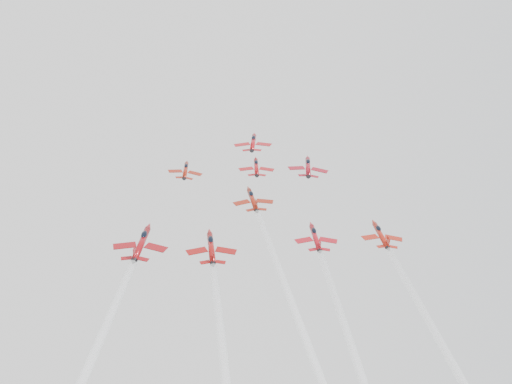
{
  "coord_description": "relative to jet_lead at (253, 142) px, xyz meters",
  "views": [
    {
      "loc": [
        -9.4,
        -124.39,
        137.21
      ],
      "look_at": [
        0.0,
        2.0,
        164.3
      ],
      "focal_mm": 40.0,
      "sensor_mm": 36.0,
      "label": 1
    }
  ],
  "objects": [
    {
      "name": "jet_center",
      "position": [
        -1.87,
        -60.98,
        -49.38
      ],
      "size": [
        9.13,
        78.19,
        63.52
      ],
      "rotation": [
        0.68,
        -0.09,
        0.09
      ],
      "color": "maroon"
    },
    {
      "name": "jet_row2_right",
      "position": [
        13.11,
        -12.26,
        -9.91
      ],
      "size": [
        10.22,
        12.37,
        10.02
      ],
      "rotation": [
        0.68,
        0.1,
        -0.08
      ],
      "color": "maroon"
    },
    {
      "name": "jet_row2_center",
      "position": [
        -0.04,
        -12.78,
        -10.34
      ],
      "size": [
        8.96,
        10.83,
        8.78
      ],
      "rotation": [
        0.68,
        0.01,
        -0.03
      ],
      "color": "#A60F14"
    },
    {
      "name": "jet_lead",
      "position": [
        0.0,
        0.0,
        0.0
      ],
      "size": [
        10.44,
        12.63,
        10.24
      ],
      "rotation": [
        0.68,
        0.01,
        -0.14
      ],
      "color": "#AC1016"
    },
    {
      "name": "jet_row2_left",
      "position": [
        -17.55,
        -14.9,
        -12.06
      ],
      "size": [
        8.36,
        10.11,
        8.19
      ],
      "rotation": [
        0.68,
        0.08,
        0.05
      ],
      "color": "maroon"
    }
  ]
}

